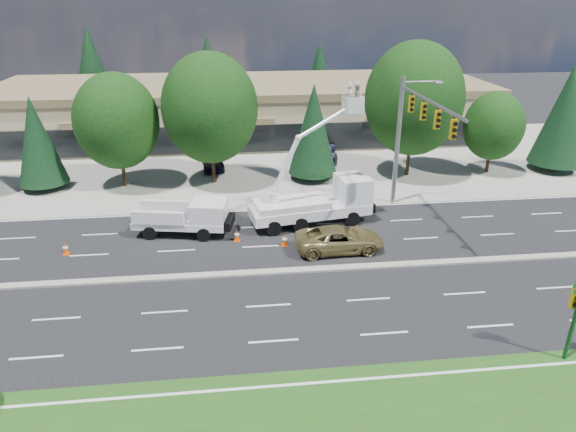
{
  "coord_description": "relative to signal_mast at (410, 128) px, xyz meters",
  "views": [
    {
      "loc": [
        -1.4,
        -24.38,
        14.08
      ],
      "look_at": [
        1.55,
        2.12,
        2.4
      ],
      "focal_mm": 32.0,
      "sensor_mm": 36.0,
      "label": 1
    }
  ],
  "objects": [
    {
      "name": "tree_front_c",
      "position": [
        -20.03,
        7.96,
        -0.91
      ],
      "size": [
        6.34,
        6.34,
        8.79
      ],
      "color": "#332114",
      "rests_on": "ground"
    },
    {
      "name": "parked_car_west",
      "position": [
        -13.2,
        11.56,
        -5.29
      ],
      "size": [
        2.19,
        4.63,
        1.53
      ],
      "primitive_type": "imported",
      "rotation": [
        0.0,
        0.0,
        0.09
      ],
      "color": "black",
      "rests_on": "ground"
    },
    {
      "name": "tree_back_d",
      "position": [
        11.97,
        34.96,
        -1.24
      ],
      "size": [
        4.55,
        4.55,
        8.97
      ],
      "color": "#332114",
      "rests_on": "ground"
    },
    {
      "name": "tree_front_b",
      "position": [
        -26.03,
        7.96,
        -2.2
      ],
      "size": [
        3.65,
        3.65,
        7.19
      ],
      "color": "#332114",
      "rests_on": "ground"
    },
    {
      "name": "ground",
      "position": [
        -10.03,
        -7.04,
        -6.06
      ],
      "size": [
        140.0,
        140.0,
        0.0
      ],
      "primitive_type": "plane",
      "color": "black",
      "rests_on": "ground"
    },
    {
      "name": "utility_pickup",
      "position": [
        -14.44,
        -1.53,
        -5.14
      ],
      "size": [
        6.08,
        3.14,
        2.22
      ],
      "rotation": [
        0.0,
        0.0,
        -0.18
      ],
      "color": "white",
      "rests_on": "ground"
    },
    {
      "name": "traffic_cone_a",
      "position": [
        -21.38,
        -3.56,
        -5.72
      ],
      "size": [
        0.4,
        0.4,
        0.7
      ],
      "color": "#E94C07",
      "rests_on": "ground"
    },
    {
      "name": "tree_back_b",
      "position": [
        -14.03,
        34.96,
        -1.04
      ],
      "size": [
        4.74,
        4.74,
        9.35
      ],
      "color": "#332114",
      "rests_on": "ground"
    },
    {
      "name": "tree_front_f",
      "position": [
        2.97,
        7.96,
        0.27
      ],
      "size": [
        7.79,
        7.79,
        10.81
      ],
      "color": "#332114",
      "rests_on": "ground"
    },
    {
      "name": "traffic_cone_b",
      "position": [
        -11.42,
        -2.89,
        -5.72
      ],
      "size": [
        0.4,
        0.4,
        0.7
      ],
      "color": "#E94C07",
      "rests_on": "ground"
    },
    {
      "name": "street_sign_pole",
      "position": [
        1.97,
        -15.45,
        -3.61
      ],
      "size": [
        0.9,
        0.44,
        4.0
      ],
      "color": "#0C3617",
      "rests_on": "ground"
    },
    {
      "name": "minivan",
      "position": [
        -5.42,
        -4.81,
        -5.33
      ],
      "size": [
        5.28,
        2.6,
        1.44
      ],
      "primitive_type": "imported",
      "rotation": [
        0.0,
        0.0,
        1.61
      ],
      "color": "olive",
      "rests_on": "ground"
    },
    {
      "name": "bucket_truck",
      "position": [
        -5.75,
        -0.7,
        -4.08
      ],
      "size": [
        8.33,
        3.69,
        9.06
      ],
      "rotation": [
        0.0,
        0.0,
        0.17
      ],
      "color": "white",
      "rests_on": "ground"
    },
    {
      "name": "traffic_cone_d",
      "position": [
        -3.91,
        -2.82,
        -5.72
      ],
      "size": [
        0.4,
        0.4,
        0.7
      ],
      "color": "#E94C07",
      "rests_on": "ground"
    },
    {
      "name": "tree_back_c",
      "position": [
        -0.03,
        34.96,
        -1.5
      ],
      "size": [
        4.31,
        4.31,
        8.49
      ],
      "color": "#332114",
      "rests_on": "ground"
    },
    {
      "name": "road_median",
      "position": [
        -10.03,
        -7.04,
        -6.0
      ],
      "size": [
        120.0,
        0.55,
        0.12
      ],
      "primitive_type": "cube",
      "color": "gray",
      "rests_on": "ground"
    },
    {
      "name": "traffic_cone_c",
      "position": [
        -8.57,
        -3.86,
        -5.72
      ],
      "size": [
        0.4,
        0.4,
        0.7
      ],
      "color": "#E94C07",
      "rests_on": "ground"
    },
    {
      "name": "tree_front_h",
      "position": [
        15.97,
        7.96,
        -1.33
      ],
      "size": [
        4.47,
        4.47,
        8.81
      ],
      "color": "#332114",
      "rests_on": "ground"
    },
    {
      "name": "strip_mall",
      "position": [
        -10.03,
        22.93,
        -3.23
      ],
      "size": [
        50.4,
        15.4,
        5.5
      ],
      "color": "tan",
      "rests_on": "ground"
    },
    {
      "name": "tree_front_g",
      "position": [
        9.97,
        7.96,
        -2.1
      ],
      "size": [
        4.87,
        4.87,
        6.76
      ],
      "color": "#332114",
      "rests_on": "ground"
    },
    {
      "name": "tree_front_e",
      "position": [
        -5.03,
        7.96,
        -1.93
      ],
      "size": [
        3.91,
        3.91,
        7.7
      ],
      "color": "#332114",
      "rests_on": "ground"
    },
    {
      "name": "concrete_apron",
      "position": [
        -10.03,
        12.96,
        -6.05
      ],
      "size": [
        140.0,
        22.0,
        0.01
      ],
      "primitive_type": "cube",
      "color": "gray",
      "rests_on": "ground"
    },
    {
      "name": "tree_back_a",
      "position": [
        -28.03,
        34.96,
        -0.4
      ],
      "size": [
        5.35,
        5.35,
        10.55
      ],
      "color": "#332114",
      "rests_on": "ground"
    },
    {
      "name": "tree_front_d",
      "position": [
        -13.03,
        7.96,
        -0.1
      ],
      "size": [
        7.34,
        7.34,
        10.18
      ],
      "color": "#332114",
      "rests_on": "ground"
    },
    {
      "name": "parked_car_east",
      "position": [
        -2.98,
        12.97,
        -5.36
      ],
      "size": [
        2.15,
        4.42,
        1.39
      ],
      "primitive_type": "imported",
      "rotation": [
        0.0,
        0.0,
        -0.16
      ],
      "color": "black",
      "rests_on": "ground"
    },
    {
      "name": "signal_mast",
      "position": [
        0.0,
        0.0,
        0.0
      ],
      "size": [
        2.76,
        10.16,
        9.0
      ],
      "color": "gray",
      "rests_on": "ground"
    }
  ]
}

